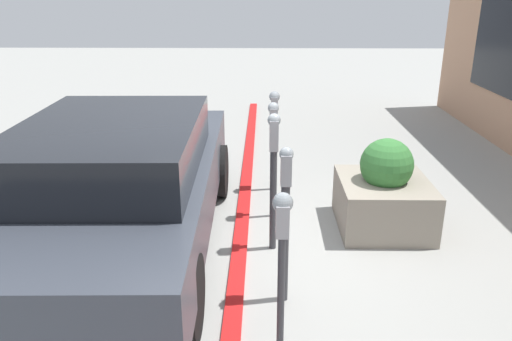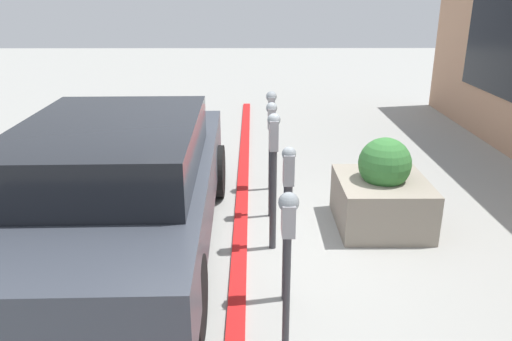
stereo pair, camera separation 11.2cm
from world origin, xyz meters
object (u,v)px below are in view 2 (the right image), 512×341
at_px(parking_meter_farthest, 271,121).
at_px(parked_car_front, 119,183).
at_px(parking_meter_nearest, 288,241).
at_px(parking_meter_fourth, 271,137).
at_px(parking_meter_second, 288,210).
at_px(parking_meter_middle, 273,164).
at_px(planter_box, 382,193).

relative_size(parking_meter_farthest, parked_car_front, 0.29).
relative_size(parking_meter_nearest, parking_meter_farthest, 0.99).
bearing_deg(parking_meter_farthest, parked_car_front, 137.21).
xyz_separation_m(parking_meter_fourth, parked_car_front, (-0.87, 1.61, -0.23)).
relative_size(parking_meter_second, parking_meter_fourth, 1.01).
bearing_deg(parking_meter_farthest, parking_meter_fourth, 178.09).
distance_m(parking_meter_nearest, parking_meter_second, 0.83).
relative_size(parking_meter_middle, parking_meter_fourth, 1.04).
bearing_deg(parking_meter_fourth, parked_car_front, 118.52).
distance_m(parking_meter_fourth, parking_meter_farthest, 0.90).
xyz_separation_m(parking_meter_second, planter_box, (1.52, -1.22, -0.48)).
xyz_separation_m(planter_box, parked_car_front, (-0.60, 2.91, 0.37)).
bearing_deg(parking_meter_fourth, parking_meter_middle, 179.52).
bearing_deg(parking_meter_nearest, parking_meter_fourth, 0.47).
distance_m(parking_meter_second, parking_meter_fourth, 1.79).
xyz_separation_m(parking_meter_second, parking_meter_middle, (0.96, 0.08, 0.09)).
height_order(parking_meter_middle, parking_meter_farthest, parking_meter_middle).
bearing_deg(parking_meter_second, parking_meter_middle, 5.03).
height_order(parking_meter_second, parking_meter_farthest, parking_meter_second).
bearing_deg(parked_car_front, parking_meter_middle, -89.52).
height_order(parking_meter_fourth, planter_box, parking_meter_fourth).
relative_size(parking_meter_second, parking_meter_farthest, 1.04).
height_order(parking_meter_nearest, parking_meter_farthest, parking_meter_farthest).
distance_m(parking_meter_middle, parking_meter_farthest, 1.72).
distance_m(parking_meter_middle, parked_car_front, 1.61).
bearing_deg(parking_meter_middle, planter_box, -67.08).
bearing_deg(parking_meter_second, parking_meter_farthest, 1.02).
distance_m(parking_meter_fourth, parked_car_front, 1.85).
height_order(parking_meter_nearest, planter_box, parking_meter_nearest).
height_order(planter_box, parked_car_front, parked_car_front).
relative_size(planter_box, parked_car_front, 0.23).
height_order(parking_meter_middle, planter_box, parking_meter_middle).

